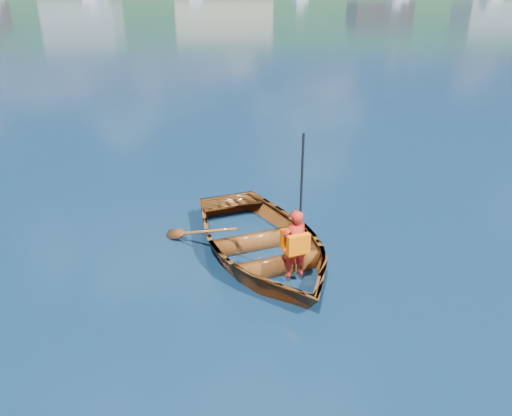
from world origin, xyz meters
TOP-DOWN VIEW (x-y plane):
  - ground at (0.00, 0.00)m, footprint 600.00×600.00m
  - rowboat at (-1.40, 0.43)m, footprint 3.83×4.50m
  - child_paddler at (-0.95, -0.37)m, footprint 0.46×0.43m

SIDE VIEW (x-z plane):
  - ground at x=0.00m, z-range 0.00..0.00m
  - rowboat at x=-1.40m, z-range -0.15..0.64m
  - child_paddler at x=-0.95m, z-range -0.42..1.74m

